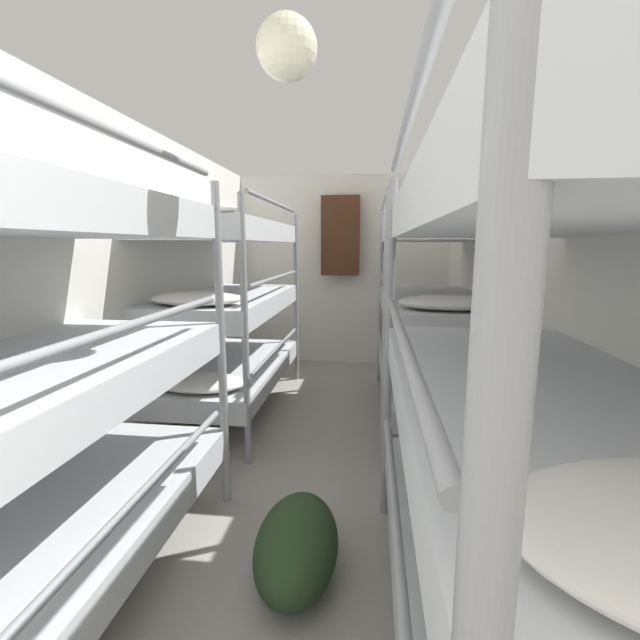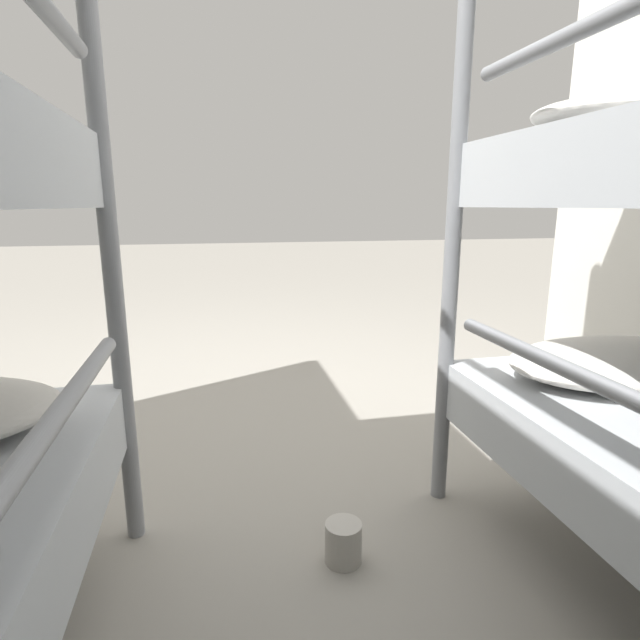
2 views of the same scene
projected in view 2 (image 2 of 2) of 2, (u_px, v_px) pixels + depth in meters
ground_plane at (273, 428)px, 1.97m from camera, size 20.00×20.00×0.00m
tin_can at (343, 542)px, 1.22m from camera, size 0.09×0.09×0.10m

